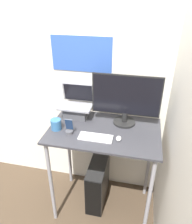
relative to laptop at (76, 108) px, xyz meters
name	(u,v)px	position (x,y,z in m)	size (l,w,h in m)	color
wall_back	(112,86)	(0.32, 0.23, 0.18)	(6.00, 0.06, 2.60)	silver
wall_side_right	(182,133)	(0.92, -0.49, 0.18)	(0.05, 6.00, 2.60)	silver
desk	(104,144)	(0.32, -0.18, -0.25)	(1.02, 0.64, 1.03)	#333338
laptop	(76,108)	(0.00, 0.00, 0.00)	(0.32, 0.23, 0.32)	#4C4C51
monitor	(126,100)	(0.49, -0.01, 0.15)	(0.63, 0.21, 0.49)	black
keyboard	(96,137)	(0.27, -0.32, -0.09)	(0.29, 0.11, 0.02)	white
mouse	(119,138)	(0.47, -0.30, -0.08)	(0.04, 0.07, 0.03)	white
cell_phone	(69,129)	(0.03, -0.29, -0.05)	(0.08, 0.07, 0.15)	#4C4C51
computer_tower	(98,182)	(0.25, -0.10, -0.86)	(0.18, 0.50, 0.53)	black
mug	(56,124)	(-0.11, -0.26, -0.04)	(0.10, 0.10, 0.10)	#336699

